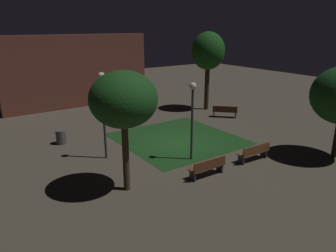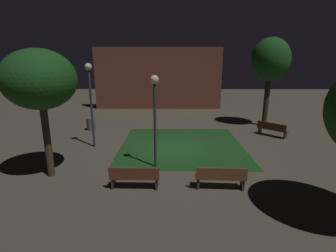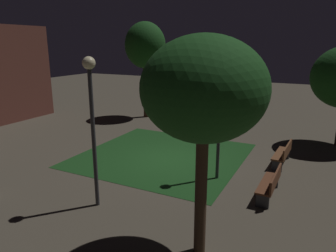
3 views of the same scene
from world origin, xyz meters
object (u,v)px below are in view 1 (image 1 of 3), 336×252
at_px(bench_path_side, 225,111).
at_px(lamp_post_near_wall, 192,107).
at_px(bench_front_right, 208,167).
at_px(bench_front_left, 254,152).
at_px(tree_lawn_side, 208,52).
at_px(trash_bin, 61,137).
at_px(lamp_post_path_center, 103,101).
at_px(tree_right_canopy, 123,100).

xyz_separation_m(bench_path_side, lamp_post_near_wall, (-6.96, -4.70, 2.27)).
distance_m(bench_front_right, bench_front_left, 3.11).
relative_size(tree_lawn_side, trash_bin, 7.52).
bearing_deg(bench_front_right, lamp_post_near_wall, 72.09).
relative_size(tree_lawn_side, lamp_post_path_center, 1.38).
bearing_deg(lamp_post_near_wall, tree_lawn_side, 44.56).
bearing_deg(bench_front_left, trash_bin, 131.93).
height_order(bench_front_right, bench_front_left, same).
relative_size(bench_front_right, trash_bin, 2.22).
bearing_deg(tree_right_canopy, tree_lawn_side, 35.38).
bearing_deg(tree_lawn_side, bench_path_side, -100.92).
distance_m(bench_front_left, lamp_post_near_wall, 3.90).
xyz_separation_m(tree_right_canopy, lamp_post_path_center, (0.68, 3.58, -0.80)).
height_order(bench_path_side, lamp_post_path_center, lamp_post_path_center).
relative_size(bench_front_right, tree_lawn_side, 0.30).
height_order(bench_front_right, tree_lawn_side, tree_lawn_side).
xyz_separation_m(tree_right_canopy, lamp_post_near_wall, (4.20, 0.93, -1.08)).
xyz_separation_m(lamp_post_path_center, trash_bin, (-1.25, 3.43, -2.62)).
bearing_deg(tree_right_canopy, bench_front_right, -16.40).
xyz_separation_m(bench_front_right, trash_bin, (-4.12, 8.05, -0.07)).
bearing_deg(lamp_post_near_wall, bench_path_side, 34.02).
distance_m(bench_front_right, bench_path_side, 10.11).
bearing_deg(trash_bin, bench_front_right, -62.89).
relative_size(bench_front_right, tree_right_canopy, 0.36).
bearing_deg(lamp_post_near_wall, bench_front_left, -38.63).
bearing_deg(trash_bin, bench_front_left, -48.07).
bearing_deg(tree_right_canopy, bench_path_side, 26.76).
distance_m(bench_front_right, trash_bin, 9.04).
bearing_deg(lamp_post_path_center, tree_lawn_side, 23.21).
bearing_deg(lamp_post_near_wall, bench_front_right, -107.91).
distance_m(bench_path_side, trash_bin, 11.80).
xyz_separation_m(bench_front_right, bench_path_side, (7.60, 6.67, 0.00)).
xyz_separation_m(bench_front_right, lamp_post_near_wall, (0.64, 1.97, 2.27)).
bearing_deg(bench_path_side, lamp_post_path_center, -168.93).
height_order(bench_path_side, tree_lawn_side, tree_lawn_side).
distance_m(lamp_post_path_center, lamp_post_near_wall, 4.41).
bearing_deg(tree_lawn_side, bench_front_right, -130.99).
height_order(lamp_post_near_wall, trash_bin, lamp_post_near_wall).
relative_size(tree_lawn_side, tree_right_canopy, 1.23).
relative_size(tree_right_canopy, lamp_post_near_wall, 1.25).
bearing_deg(lamp_post_path_center, tree_right_canopy, -100.79).
distance_m(bench_front_right, tree_right_canopy, 5.00).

